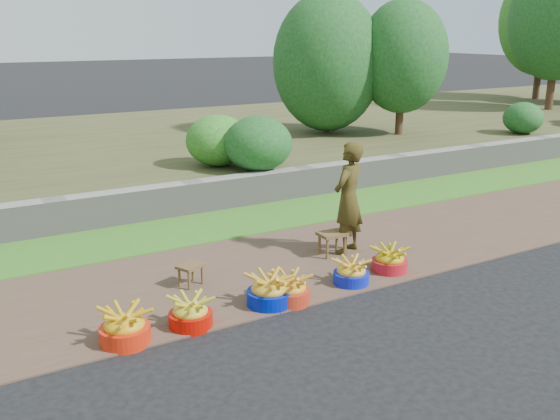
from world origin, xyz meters
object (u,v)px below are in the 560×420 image
basin_d (290,290)px  basin_c (269,292)px  basin_b (190,313)px  vendor_woman (348,198)px  basin_f (390,261)px  basin_e (351,273)px  stool_left (191,269)px  basin_a (125,328)px  stool_right (332,237)px

basin_d → basin_c: bearing=169.1°
basin_b → vendor_woman: size_ratio=0.30×
basin_f → basin_e: bearing=-172.7°
basin_b → basin_d: basin_d is taller
basin_b → stool_left: basin_b is taller
basin_a → stool_right: 3.33m
basin_b → basin_d: 1.20m
basin_a → basin_f: 3.49m
stool_right → vendor_woman: size_ratio=0.24×
basin_a → basin_e: size_ratio=1.15×
basin_a → stool_left: 1.48m
basin_c → basin_e: size_ratio=1.16×
basin_e → basin_a: bearing=-178.5°
basin_c → vendor_woman: vendor_woman is taller
basin_b → basin_e: bearing=1.9°
stool_left → vendor_woman: size_ratio=0.24×
basin_c → basin_f: bearing=3.6°
basin_c → stool_right: bearing=32.1°
basin_c → basin_f: basin_c is taller
basin_b → basin_f: (2.79, 0.16, 0.00)m
basin_d → basin_e: 0.92m
basin_d → stool_left: size_ratio=1.27×
basin_b → basin_c: basin_c is taller
stool_left → basin_b: bearing=-112.6°
vendor_woman → basin_c: bearing=1.7°
basin_e → basin_b: bearing=-178.1°
basin_a → basin_d: (1.90, -0.00, -0.01)m
basin_a → basin_f: (3.48, 0.16, -0.02)m
basin_a → basin_c: basin_c is taller
basin_e → vendor_woman: size_ratio=0.29×
vendor_woman → basin_b: bearing=-6.6°
basin_e → vendor_woman: 1.29m
basin_a → stool_right: basin_a is taller
basin_f → vendor_woman: size_ratio=0.30×
vendor_woman → basin_e: bearing=29.8°
basin_a → stool_left: (1.11, 0.99, 0.06)m
basin_d → basin_f: bearing=5.8°
basin_a → basin_f: size_ratio=1.10×
basin_c → basin_e: (1.16, 0.03, -0.02)m
basin_a → basin_e: basin_a is taller
basin_a → basin_b: size_ratio=1.10×
basin_b → basin_f: same height
basin_c → basin_f: (1.83, 0.11, -0.02)m
stool_left → stool_right: size_ratio=0.97×
basin_f → vendor_woman: bearing=93.5°
basin_f → vendor_woman: 1.06m
basin_f → stool_left: size_ratio=1.26×
basin_f → stool_right: 0.90m
basin_a → stool_left: basin_a is taller
basin_e → basin_f: size_ratio=0.96×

